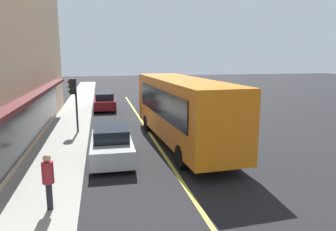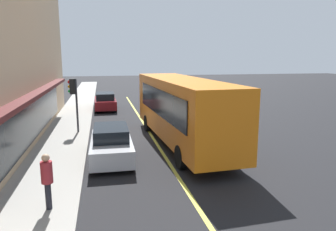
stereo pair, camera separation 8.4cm
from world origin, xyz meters
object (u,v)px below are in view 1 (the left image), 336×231
bus (181,108)px  pedestrian_mid_block (48,177)px  car_silver (112,144)px  car_maroon (104,102)px  traffic_light (73,93)px

bus → pedestrian_mid_block: bearing=138.9°
car_silver → pedestrian_mid_block: 5.15m
car_maroon → car_silver: size_ratio=1.00×
bus → car_maroon: size_ratio=2.60×
bus → car_maroon: bus is taller
bus → car_silver: 4.36m
car_maroon → car_silver: bearing=-179.6°
traffic_light → car_maroon: bearing=-12.3°
traffic_light → car_silver: 5.91m
traffic_light → car_silver: (-5.28, -1.98, -1.79)m
bus → traffic_light: 6.69m
bus → pedestrian_mid_block: 8.77m
car_silver → pedestrian_mid_block: (-4.72, 2.00, 0.43)m
bus → car_maroon: bearing=17.5°
traffic_light → car_maroon: (8.72, -1.89, -1.79)m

